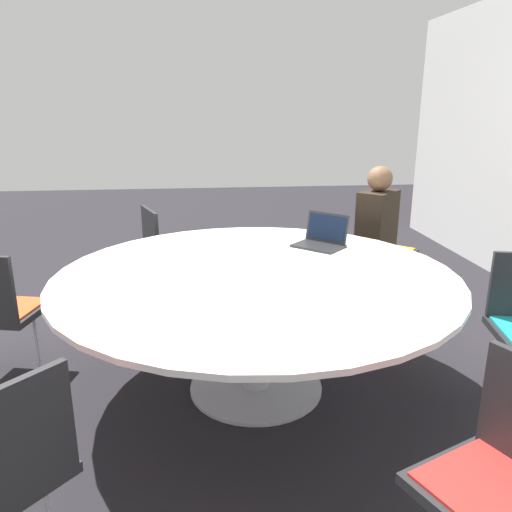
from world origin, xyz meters
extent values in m
plane|color=black|center=(0.00, 0.00, 0.00)|extent=(16.00, 16.00, 0.00)
cylinder|color=#B7B7BC|center=(0.00, 0.00, 0.01)|extent=(0.79, 0.79, 0.02)
cylinder|color=#B7B7BC|center=(0.00, 0.00, 0.36)|extent=(0.16, 0.16, 0.68)
cylinder|color=white|center=(0.00, 0.00, 0.72)|extent=(2.27, 2.27, 0.03)
cube|color=#262628|center=(-1.34, 1.29, 0.42)|extent=(0.61, 0.61, 0.04)
cube|color=gold|center=(-1.34, 1.29, 0.45)|extent=(0.54, 0.53, 0.01)
cube|color=#262628|center=(-1.48, 1.14, 0.64)|extent=(0.32, 0.31, 0.40)
cylinder|color=silver|center=(-1.47, 1.41, 0.20)|extent=(0.02, 0.02, 0.40)
cylinder|color=silver|center=(-1.21, 1.16, 0.20)|extent=(0.02, 0.02, 0.40)
cube|color=#262628|center=(-1.46, -0.54, 0.42)|extent=(0.56, 0.55, 0.04)
cube|color=teal|center=(-1.46, -0.54, 0.45)|extent=(0.49, 0.48, 0.01)
cube|color=#262628|center=(-1.40, -0.72, 0.64)|extent=(0.40, 0.17, 0.40)
cylinder|color=silver|center=(-1.63, -0.60, 0.20)|extent=(0.02, 0.02, 0.40)
cylinder|color=silver|center=(-1.29, -0.48, 0.20)|extent=(0.02, 0.02, 0.40)
cube|color=#262628|center=(-0.34, -1.52, 0.42)|extent=(0.51, 0.52, 0.04)
cube|color=#E04C1E|center=(-0.34, -1.52, 0.45)|extent=(0.44, 0.46, 0.01)
cylinder|color=silver|center=(-0.30, -1.35, 0.20)|extent=(0.02, 0.02, 0.40)
cube|color=#262628|center=(1.29, -0.90, 0.64)|extent=(0.33, 0.30, 0.40)
cylinder|color=silver|center=(1.03, -0.92, 0.20)|extent=(0.02, 0.02, 0.40)
cube|color=#262628|center=(1.43, 0.61, 0.42)|extent=(0.57, 0.56, 0.04)
cube|color=red|center=(1.43, 0.61, 0.45)|extent=(0.50, 0.49, 0.01)
cylinder|color=silver|center=(0.29, 1.35, 0.20)|extent=(0.02, 0.02, 0.40)
cylinder|color=#2D2319|center=(-1.17, 1.25, 0.22)|extent=(0.10, 0.10, 0.44)
cylinder|color=#2D2319|center=(-1.04, 1.13, 0.22)|extent=(0.10, 0.10, 0.44)
cube|color=#2D2319|center=(-1.17, 1.12, 0.72)|extent=(0.41, 0.41, 0.55)
sphere|color=brown|center=(-1.17, 1.12, 1.09)|extent=(0.20, 0.20, 0.20)
cube|color=#232326|center=(-0.50, 0.48, 0.74)|extent=(0.38, 0.38, 0.02)
cube|color=#232326|center=(-0.58, 0.55, 0.85)|extent=(0.25, 0.26, 0.20)
cube|color=black|center=(-0.57, 0.55, 0.85)|extent=(0.22, 0.23, 0.17)
camera|label=1|loc=(2.66, -0.29, 1.63)|focal=35.00mm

